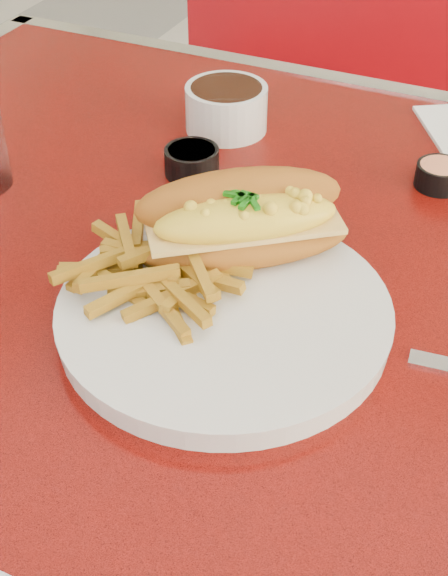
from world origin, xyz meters
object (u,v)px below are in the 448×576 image
at_px(booth_bench_far, 422,232).
at_px(gravy_ramekin, 226,107).
at_px(mac_hoagie, 243,220).
at_px(sauce_cup_right, 440,174).
at_px(dinner_plate, 224,315).
at_px(sauce_cup_left, 192,160).
at_px(diner_table, 288,379).
at_px(fork, 291,263).

distance_m(booth_bench_far, gravy_ramekin, 0.81).
xyz_separation_m(mac_hoagie, gravy_ramekin, (-0.13, 0.25, -0.03)).
xyz_separation_m(booth_bench_far, sauce_cup_right, (0.09, -0.63, 0.50)).
bearing_deg(gravy_ramekin, dinner_plate, -65.95).
distance_m(gravy_ramekin, sauce_cup_left, 0.11).
bearing_deg(sauce_cup_right, diner_table, -116.51).
bearing_deg(mac_hoagie, fork, -32.38).
bearing_deg(sauce_cup_left, sauce_cup_right, 18.82).
bearing_deg(booth_bench_far, sauce_cup_right, -81.67).
distance_m(dinner_plate, fork, 0.09).
height_order(booth_bench_far, sauce_cup_right, booth_bench_far).
height_order(mac_hoagie, sauce_cup_right, mac_hoagie).
bearing_deg(mac_hoagie, sauce_cup_left, 94.61).
relative_size(booth_bench_far, dinner_plate, 3.55).
bearing_deg(diner_table, sauce_cup_left, 148.19).
distance_m(fork, gravy_ramekin, 0.30).
bearing_deg(fork, sauce_cup_right, -23.74).
relative_size(mac_hoagie, fork, 1.34).
xyz_separation_m(diner_table, fork, (0.01, -0.03, 0.18)).
height_order(fork, sauce_cup_left, sauce_cup_left).
xyz_separation_m(dinner_plate, gravy_ramekin, (-0.14, 0.32, 0.02)).
bearing_deg(sauce_cup_right, mac_hoagie, -120.64).
height_order(gravy_ramekin, sauce_cup_left, gravy_ramekin).
height_order(booth_bench_far, mac_hoagie, booth_bench_far).
distance_m(mac_hoagie, sauce_cup_right, 0.26).
xyz_separation_m(dinner_plate, sauce_cup_left, (-0.14, 0.21, 0.01)).
xyz_separation_m(diner_table, sauce_cup_left, (-0.16, 0.10, 0.18)).
xyz_separation_m(sauce_cup_left, sauce_cup_right, (0.25, 0.09, -0.00)).
xyz_separation_m(diner_table, gravy_ramekin, (-0.17, 0.21, 0.19)).
xyz_separation_m(fork, sauce_cup_right, (0.09, 0.22, -0.01)).
bearing_deg(gravy_ramekin, diner_table, -51.17).
bearing_deg(mac_hoagie, booth_bench_far, 50.79).
distance_m(diner_table, sauce_cup_right, 0.27).
distance_m(dinner_plate, gravy_ramekin, 0.35).
height_order(fork, sauce_cup_right, sauce_cup_right).
height_order(dinner_plate, sauce_cup_left, sauce_cup_left).
bearing_deg(mac_hoagie, dinner_plate, -114.54).
xyz_separation_m(diner_table, mac_hoagie, (-0.04, -0.04, 0.22)).
bearing_deg(booth_bench_far, fork, -89.59).
bearing_deg(gravy_ramekin, mac_hoagie, -62.56).
relative_size(fork, sauce_cup_left, 2.50).
distance_m(fork, sauce_cup_right, 0.23).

